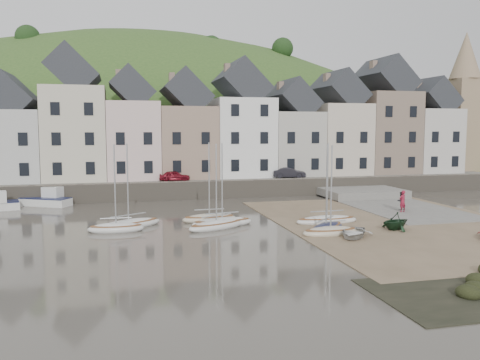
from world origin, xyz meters
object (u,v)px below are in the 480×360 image
object	(u,v)px
rowboat_green	(395,221)
car_right	(290,173)
person_dark	(401,201)
sailboat_0	(129,224)
rowboat_white	(353,232)
person_red	(403,201)
car_left	(175,176)

from	to	relation	value
rowboat_green	car_right	distance (m)	21.62
person_dark	car_right	distance (m)	15.35
car_right	rowboat_green	bearing A→B (deg)	-159.95
sailboat_0	car_right	xyz separation A→B (m)	(18.02, 16.08, 1.94)
rowboat_white	person_dark	bearing A→B (deg)	81.39
sailboat_0	person_red	xyz separation A→B (m)	(22.68, 0.80, 0.78)
sailboat_0	rowboat_green	bearing A→B (deg)	-16.72
person_dark	car_right	size ratio (longest dim) A/B	0.44
car_right	rowboat_white	bearing A→B (deg)	-169.85
person_dark	car_right	world-z (taller)	car_right
rowboat_green	car_left	world-z (taller)	car_left
rowboat_white	rowboat_green	distance (m)	4.31
person_red	rowboat_green	bearing A→B (deg)	37.03
person_red	person_dark	world-z (taller)	person_red
car_left	car_right	distance (m)	12.83
person_red	car_left	size ratio (longest dim) A/B	0.57
rowboat_white	sailboat_0	bearing A→B (deg)	-169.45
car_left	sailboat_0	bearing A→B (deg)	169.45
rowboat_white	person_red	size ratio (longest dim) A/B	1.73
person_red	car_right	bearing A→B (deg)	-90.81
rowboat_green	sailboat_0	bearing A→B (deg)	-123.01
car_right	car_left	bearing A→B (deg)	109.41
car_right	sailboat_0	bearing A→B (deg)	151.17
rowboat_green	person_dark	size ratio (longest dim) A/B	1.49
person_red	car_right	size ratio (longest dim) A/B	0.51
person_red	car_left	xyz separation A→B (m)	(-17.50, 15.28, 1.12)
person_red	car_left	world-z (taller)	car_left
rowboat_green	car_right	bearing A→B (deg)	164.35
person_red	sailboat_0	bearing A→B (deg)	-15.78
sailboat_0	car_right	distance (m)	24.23
rowboat_white	person_dark	xyz separation A→B (m)	(8.82, 8.68, 0.53)
person_red	person_dark	distance (m)	0.93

